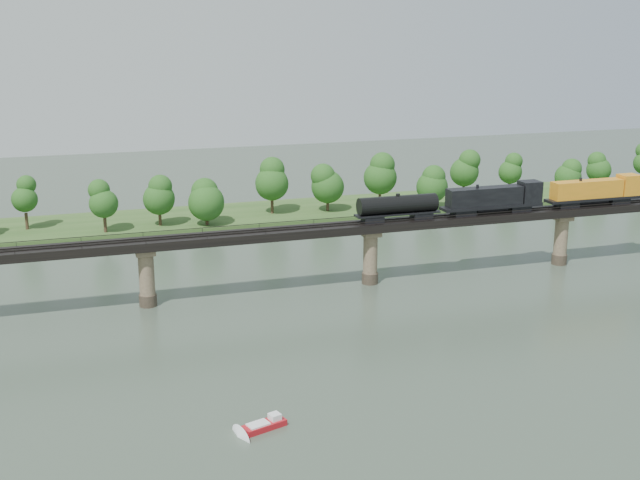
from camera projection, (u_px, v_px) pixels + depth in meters
name	position (u px, v px, depth m)	size (l,w,h in m)	color
ground	(442.00, 344.00, 119.24)	(400.00, 400.00, 0.00)	#324033
far_bank	(290.00, 213.00, 197.22)	(300.00, 24.00, 1.60)	#2F4E1F
bridge	(370.00, 255.00, 145.40)	(236.00, 30.00, 11.50)	#473A2D
bridge_superstructure	(371.00, 221.00, 143.73)	(220.00, 4.90, 0.75)	black
far_treeline	(261.00, 186.00, 188.60)	(289.06, 17.54, 13.60)	#382619
freight_train	(561.00, 194.00, 154.52)	(81.83, 3.19, 5.63)	black
motorboat	(265.00, 424.00, 94.32)	(5.60, 3.43, 1.48)	#AA131B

